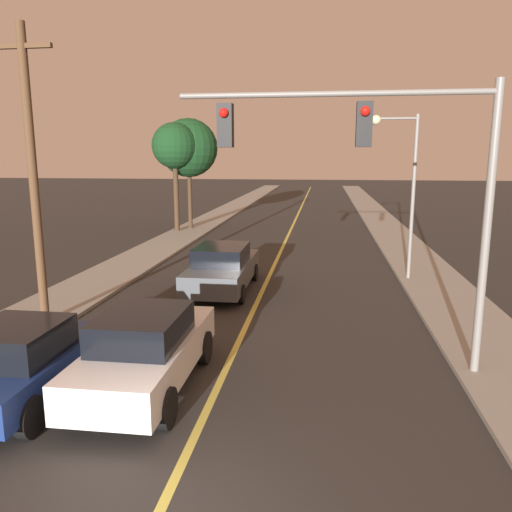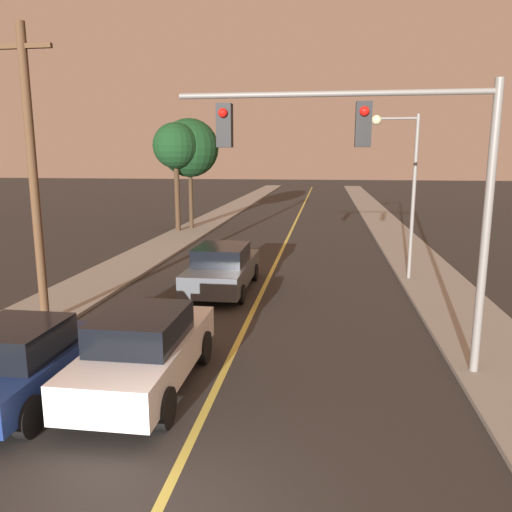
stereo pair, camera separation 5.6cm
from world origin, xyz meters
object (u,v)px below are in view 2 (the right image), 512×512
utility_pole_left (33,174)px  tree_left_near (190,148)px  car_outer_lane_front (21,361)px  traffic_signal_mast (382,164)px  car_near_lane_front (145,349)px  car_near_lane_second (223,268)px  tree_left_far (176,147)px  streetlamp_right (403,173)px

utility_pole_left → tree_left_near: bearing=92.7°
utility_pole_left → car_outer_lane_front: bearing=-64.4°
car_outer_lane_front → traffic_signal_mast: 8.16m
car_near_lane_front → car_near_lane_second: (-0.00, 7.75, -0.03)m
car_near_lane_second → car_near_lane_front: bearing=-90.0°
car_near_lane_second → utility_pole_left: size_ratio=0.64×
car_near_lane_front → traffic_signal_mast: size_ratio=0.71×
car_near_lane_front → tree_left_far: bearing=104.9°
car_near_lane_front → car_outer_lane_front: size_ratio=1.17×
traffic_signal_mast → tree_left_far: (-10.26, 19.44, 0.75)m
car_near_lane_second → traffic_signal_mast: size_ratio=0.78×
car_outer_lane_front → utility_pole_left: utility_pole_left is taller
utility_pole_left → tree_left_near: 19.00m
streetlamp_right → utility_pole_left: 12.48m
tree_left_near → tree_left_far: tree_left_near is taller
car_near_lane_second → traffic_signal_mast: bearing=-53.0°
streetlamp_right → tree_left_near: 16.79m
traffic_signal_mast → car_outer_lane_front: bearing=-160.9°
streetlamp_right → tree_left_far: 16.23m
utility_pole_left → tree_left_near: size_ratio=1.14×
streetlamp_right → utility_pole_left: utility_pole_left is taller
car_outer_lane_front → traffic_signal_mast: traffic_signal_mast is taller
tree_left_near → traffic_signal_mast: bearing=-64.8°
car_near_lane_front → traffic_signal_mast: (4.65, 1.59, 3.67)m
car_near_lane_second → traffic_signal_mast: traffic_signal_mast is taller
car_near_lane_second → tree_left_far: size_ratio=0.77×
traffic_signal_mast → tree_left_near: tree_left_near is taller
streetlamp_right → tree_left_near: tree_left_near is taller
car_near_lane_second → car_outer_lane_front: 8.82m
car_near_lane_front → tree_left_far: size_ratio=0.69×
tree_left_far → traffic_signal_mast: bearing=-62.2°
car_near_lane_front → car_near_lane_second: size_ratio=0.91×
car_near_lane_front → traffic_signal_mast: 6.14m
car_outer_lane_front → utility_pole_left: bearing=115.6°
car_near_lane_second → car_outer_lane_front: (-2.20, -8.54, -0.02)m
car_near_lane_front → traffic_signal_mast: bearing=18.9°
utility_pole_left → tree_left_far: size_ratio=1.19×
tree_left_near → tree_left_far: (-0.51, -1.31, 0.07)m
traffic_signal_mast → tree_left_near: 22.94m
car_near_lane_front → car_outer_lane_front: bearing=-160.3°
car_outer_lane_front → tree_left_far: bearing=98.9°
car_near_lane_second → utility_pole_left: 6.95m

